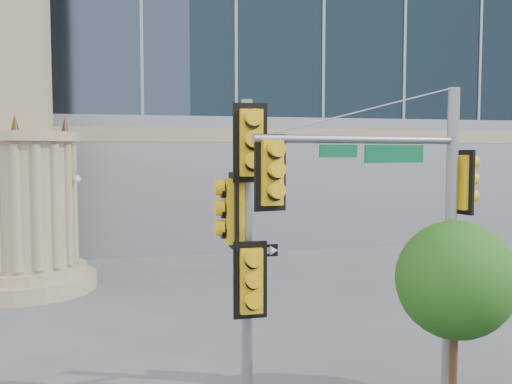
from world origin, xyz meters
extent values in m
plane|color=#545456|center=(0.00, 0.00, 0.00)|extent=(120.00, 120.00, 0.00)
cylinder|color=tan|center=(-6.00, 9.00, 0.25)|extent=(4.40, 4.40, 0.50)
cylinder|color=tan|center=(-6.00, 9.00, 0.65)|extent=(3.80, 3.80, 0.30)
cylinder|color=tan|center=(-6.00, 9.00, 2.80)|extent=(3.00, 3.00, 4.00)
cylinder|color=tan|center=(-6.00, 9.00, 4.95)|extent=(3.50, 3.50, 0.30)
cone|color=#472D14|center=(-4.70, 9.00, 5.35)|extent=(0.24, 0.24, 0.50)
cylinder|color=slate|center=(2.73, -1.40, 2.80)|extent=(0.21, 0.21, 5.61)
cylinder|color=slate|center=(0.81, -1.79, 4.67)|extent=(3.87, 0.91, 0.13)
cube|color=#0B5C32|center=(1.45, -1.68, 4.44)|extent=(1.20, 0.28, 0.30)
cube|color=yellow|center=(-0.84, -2.13, 4.16)|extent=(0.56, 0.36, 1.17)
cube|color=yellow|center=(2.99, -1.34, 3.92)|extent=(0.36, 0.56, 1.17)
cube|color=black|center=(2.76, -1.52, 2.94)|extent=(0.85, 0.20, 0.28)
cube|color=#A60F1B|center=(2.76, -1.52, 2.29)|extent=(0.30, 0.09, 0.43)
cylinder|color=slate|center=(-0.88, -0.74, 2.69)|extent=(0.19, 0.19, 5.38)
cube|color=yellow|center=(-0.88, -0.98, 4.62)|extent=(0.59, 0.31, 1.34)
cube|color=yellow|center=(-1.12, -0.74, 3.44)|extent=(0.31, 0.59, 1.34)
cube|color=yellow|center=(-0.88, -0.98, 2.26)|extent=(0.59, 0.31, 1.34)
cube|color=black|center=(-0.69, -0.87, 2.74)|extent=(0.67, 0.04, 0.22)
cylinder|color=#382314|center=(2.59, -1.80, 0.88)|extent=(0.14, 0.14, 1.77)
sphere|color=#276016|center=(2.59, -1.80, 2.26)|extent=(2.06, 2.06, 2.06)
sphere|color=#276016|center=(3.03, -1.55, 1.96)|extent=(1.28, 1.28, 1.28)
sphere|color=#276016|center=(2.25, -2.05, 2.01)|extent=(1.08, 1.08, 1.08)
camera|label=1|loc=(-3.10, -10.45, 4.47)|focal=40.00mm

